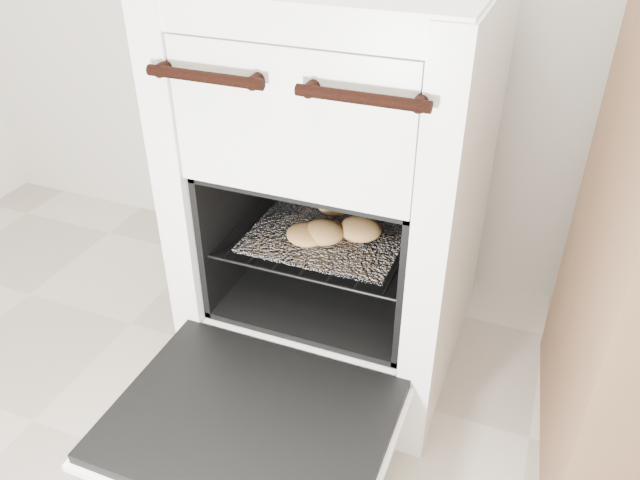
% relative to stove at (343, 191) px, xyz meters
% --- Properties ---
extents(stove, '(0.56, 0.62, 0.85)m').
position_rel_stove_xyz_m(stove, '(0.00, 0.00, 0.00)').
color(stove, white).
rests_on(stove, ground).
extents(oven_door, '(0.50, 0.39, 0.04)m').
position_rel_stove_xyz_m(oven_door, '(0.00, -0.47, -0.23)').
color(oven_door, black).
rests_on(oven_door, stove).
extents(oven_rack, '(0.41, 0.39, 0.01)m').
position_rel_stove_xyz_m(oven_rack, '(0.00, -0.06, -0.06)').
color(oven_rack, black).
rests_on(oven_rack, stove).
extents(foil_sheet, '(0.32, 0.28, 0.01)m').
position_rel_stove_xyz_m(foil_sheet, '(0.00, -0.08, -0.06)').
color(foil_sheet, white).
rests_on(foil_sheet, oven_rack).
extents(baked_rolls, '(0.21, 0.26, 0.04)m').
position_rel_stove_xyz_m(baked_rolls, '(0.02, -0.07, -0.04)').
color(baked_rolls, tan).
rests_on(baked_rolls, foil_sheet).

